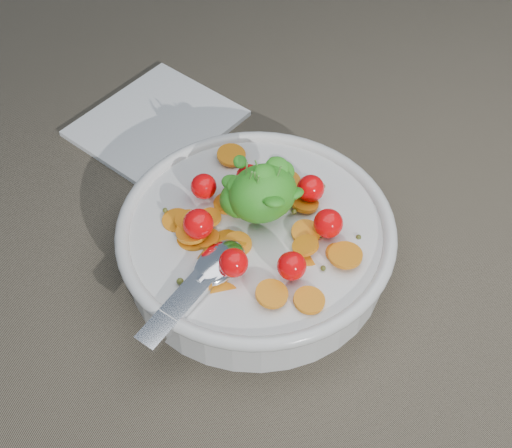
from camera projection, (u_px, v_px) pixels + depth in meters
ground at (225, 248)px, 0.65m from camera, size 6.00×6.00×0.00m
bowl at (256, 240)px, 0.62m from camera, size 0.26×0.24×0.10m
napkin at (157, 123)px, 0.76m from camera, size 0.18×0.17×0.01m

